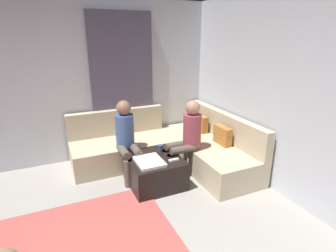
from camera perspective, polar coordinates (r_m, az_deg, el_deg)
name	(u,v)px	position (r m, az deg, el deg)	size (l,w,h in m)	color
wall_left	(41,86)	(4.79, -25.25, 7.71)	(0.12, 6.00, 2.70)	silver
curtain_panel	(123,87)	(4.86, -9.55, 8.18)	(0.06, 1.10, 2.50)	#595166
sectional_couch	(170,148)	(4.64, 0.50, -4.61)	(2.10, 2.55, 0.87)	#C6B593
ottoman	(155,171)	(4.04, -2.78, -9.56)	(0.76, 0.76, 0.42)	black
folded_blanket	(149,162)	(3.81, -3.97, -7.51)	(0.44, 0.36, 0.04)	white
coffee_mug	(160,148)	(4.17, -1.65, -4.65)	(0.08, 0.08, 0.10)	#334C72
game_remote	(174,160)	(3.86, 1.22, -7.19)	(0.05, 0.15, 0.02)	white
person_on_couch_back	(186,136)	(4.14, 3.92, -2.03)	(0.30, 0.60, 1.20)	brown
person_on_couch_side	(127,137)	(4.12, -8.70, -2.31)	(0.60, 0.30, 1.20)	brown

